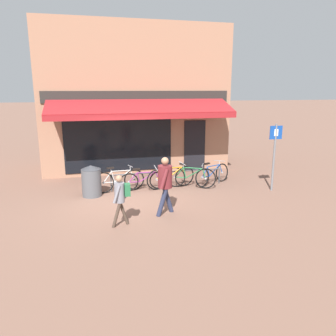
% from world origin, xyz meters
% --- Properties ---
extents(ground_plane, '(160.00, 160.00, 0.00)m').
position_xyz_m(ground_plane, '(0.00, 0.00, 0.00)').
color(ground_plane, brown).
extents(shop_front, '(7.62, 4.45, 5.88)m').
position_xyz_m(shop_front, '(0.83, 4.47, 2.93)').
color(shop_front, '#9E7056').
rests_on(shop_front, ground_plane).
extents(bike_rack_rail, '(3.98, 0.04, 0.57)m').
position_xyz_m(bike_rack_rail, '(1.44, 0.87, 0.48)').
color(bike_rack_rail, '#47494F').
rests_on(bike_rack_rail, ground_plane).
extents(bicycle_silver, '(1.75, 0.56, 0.86)m').
position_xyz_m(bicycle_silver, '(-0.25, 0.78, 0.38)').
color(bicycle_silver, black).
rests_on(bicycle_silver, ground_plane).
extents(bicycle_purple, '(1.70, 0.52, 0.82)m').
position_xyz_m(bicycle_purple, '(0.58, 0.68, 0.35)').
color(bicycle_purple, black).
rests_on(bicycle_purple, ground_plane).
extents(bicycle_orange, '(1.78, 0.52, 0.89)m').
position_xyz_m(bicycle_orange, '(1.53, 0.71, 0.40)').
color(bicycle_orange, black).
rests_on(bicycle_orange, ground_plane).
extents(bicycle_green, '(1.66, 0.80, 0.86)m').
position_xyz_m(bicycle_green, '(2.20, 0.62, 0.38)').
color(bicycle_green, black).
rests_on(bicycle_green, ground_plane).
extents(bicycle_blue, '(1.60, 0.93, 0.83)m').
position_xyz_m(bicycle_blue, '(3.11, 0.86, 0.37)').
color(bicycle_blue, black).
rests_on(bicycle_blue, ground_plane).
extents(pedestrian_adult, '(0.56, 0.65, 1.62)m').
position_xyz_m(pedestrian_adult, '(0.79, -1.58, 0.97)').
color(pedestrian_adult, '#282D47').
rests_on(pedestrian_adult, ground_plane).
extents(pedestrian_child, '(0.49, 0.40, 1.33)m').
position_xyz_m(pedestrian_child, '(-0.45, -2.11, 0.83)').
color(pedestrian_child, '#47382D').
rests_on(pedestrian_child, ground_plane).
extents(litter_bin, '(0.63, 0.63, 1.01)m').
position_xyz_m(litter_bin, '(-1.14, 0.48, 0.51)').
color(litter_bin, '#515459').
rests_on(litter_bin, ground_plane).
extents(parking_sign, '(0.44, 0.07, 2.26)m').
position_xyz_m(parking_sign, '(4.80, -0.34, 1.39)').
color(parking_sign, slate).
rests_on(parking_sign, ground_plane).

